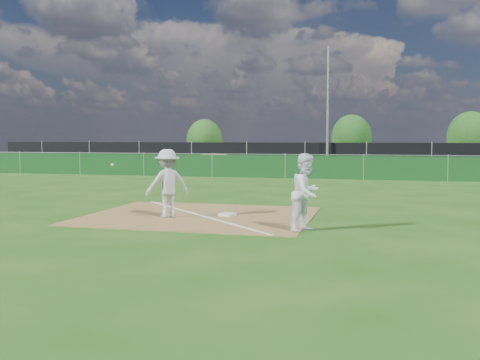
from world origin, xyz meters
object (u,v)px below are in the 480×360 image
Objects in this scene: runner at (306,192)px; tree_mid at (351,138)px; tree_left at (205,140)px; play_at_first at (167,183)px; car_right at (407,157)px; light_pole at (328,109)px; tree_right at (470,137)px; car_left at (221,154)px; car_mid at (296,156)px; first_base at (227,214)px.

runner is 35.55m from tree_mid.
tree_left is 12.90m from tree_mid.
play_at_first is 28.33m from car_right.
light_pole is 12.37m from tree_mid.
light_pole is 22.54m from play_at_first.
tree_left is at bearing 69.76° from car_right.
tree_right is at bearing -7.31° from tree_mid.
car_left is 1.19× the size of tree_mid.
runner reaches higher than car_left.
runner is 28.67m from car_right.
light_pole is 1.69× the size of car_right.
car_mid is 1.00× the size of tree_right.
light_pole is at bearing 129.92° from car_right.
tree_left is at bearing 106.41° from play_at_first.
runner is (3.81, -1.12, -0.04)m from play_at_first.
first_base is at bearing -70.89° from tree_left.
tree_left is at bearing 139.43° from light_pole.
play_at_first reaches higher than first_base.
car_left is (-6.65, 27.62, -0.07)m from play_at_first.
play_at_first is at bearing -95.36° from tree_mid.
tree_right is at bearing 69.17° from play_at_first.
light_pole is 1.88× the size of tree_right.
car_mid is at bearing 117.48° from light_pole.
tree_mid is at bearing 85.28° from light_pole.
first_base is 33.55m from tree_left.
car_mid is 10.05m from tree_left.
light_pole is 1.88× the size of car_mid.
runner is at bearing -104.41° from tree_right.
car_left is 1.16× the size of car_mid.
runner is at bearing -68.26° from tree_left.
first_base is 28.23m from car_left.
car_right is (8.12, -0.36, -0.01)m from car_mid.
first_base is at bearing -108.88° from tree_right.
play_at_first is (-2.22, -22.22, -3.08)m from light_pole.
car_mid is at bearing 94.43° from first_base.
light_pole reaches higher than car_left.
tree_mid reaches higher than car_left.
tree_right is (8.82, 34.32, 1.30)m from runner.
runner is at bearing -16.39° from play_at_first.
first_base is 0.08× the size of tree_right.
runner is at bearing -86.10° from light_pole.
car_right is 17.74m from tree_left.
car_mid is (-2.84, 5.46, -3.29)m from light_pole.
runner is (1.59, -23.34, -3.12)m from light_pole.
runner is 0.41× the size of car_mid.
car_mid is 7.88m from tree_mid.
light_pole is 22.27× the size of first_base.
first_base is at bearing 78.51° from runner.
tree_right reaches higher than runner.
car_right is 1.15× the size of tree_mid.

